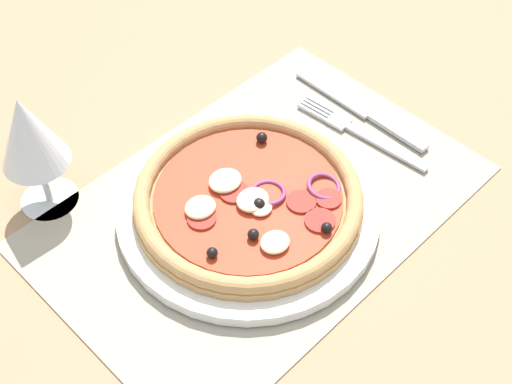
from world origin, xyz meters
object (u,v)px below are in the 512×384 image
(fork, at_px, (355,130))
(wine_glass, at_px, (28,134))
(pizza, at_px, (251,200))
(plate, at_px, (251,210))
(knife, at_px, (359,107))

(fork, xyz_separation_m, wine_glass, (-0.32, 0.17, 0.10))
(pizza, xyz_separation_m, fork, (0.18, 0.00, -0.02))
(fork, height_order, wine_glass, wine_glass)
(plate, height_order, wine_glass, wine_glass)
(pizza, distance_m, knife, 0.22)
(plate, bearing_deg, knife, 6.54)
(knife, distance_m, wine_glass, 0.40)
(pizza, bearing_deg, plate, 72.47)
(knife, bearing_deg, wine_glass, 67.48)
(wine_glass, bearing_deg, pizza, -51.18)
(fork, bearing_deg, plate, 86.11)
(plate, distance_m, pizza, 0.02)
(plate, bearing_deg, wine_glass, 128.92)
(pizza, xyz_separation_m, wine_glass, (-0.14, 0.18, 0.07))
(plate, xyz_separation_m, knife, (0.21, 0.02, -0.00))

